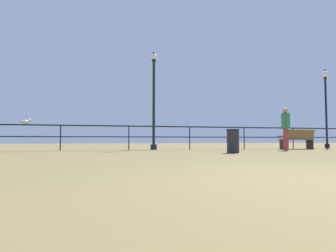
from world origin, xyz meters
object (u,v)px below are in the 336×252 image
(bench_near_left, at_px, (298,138))
(lamppost_center, at_px, (154,98))
(lamppost_right, at_px, (326,97))
(trash_bin, at_px, (233,141))
(seagull_on_rail, at_px, (26,122))
(person_at_railing, at_px, (286,126))

(bench_near_left, bearing_deg, lamppost_center, 169.99)
(bench_near_left, height_order, lamppost_right, lamppost_right)
(lamppost_right, distance_m, trash_bin, 8.19)
(bench_near_left, height_order, trash_bin, bench_near_left)
(bench_near_left, height_order, seagull_on_rail, seagull_on_rail)
(bench_near_left, relative_size, lamppost_right, 0.37)
(bench_near_left, xyz_separation_m, seagull_on_rail, (-11.13, 0.83, 0.60))
(seagull_on_rail, bearing_deg, trash_bin, -25.51)
(seagull_on_rail, relative_size, trash_bin, 0.55)
(bench_near_left, xyz_separation_m, lamppost_center, (-6.26, 1.10, 1.72))
(bench_near_left, bearing_deg, trash_bin, -151.61)
(lamppost_center, bearing_deg, bench_near_left, -10.01)
(bench_near_left, distance_m, lamppost_center, 6.58)
(lamppost_right, distance_m, person_at_railing, 4.66)
(lamppost_center, bearing_deg, seagull_on_rail, -176.83)
(bench_near_left, xyz_separation_m, trash_bin, (-4.40, -2.38, -0.11))
(lamppost_center, bearing_deg, person_at_railing, -21.16)
(person_at_railing, distance_m, seagull_on_rail, 10.02)
(person_at_railing, height_order, trash_bin, person_at_railing)
(bench_near_left, bearing_deg, lamppost_right, 22.46)
(lamppost_center, height_order, lamppost_right, lamppost_center)
(person_at_railing, relative_size, seagull_on_rail, 4.11)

